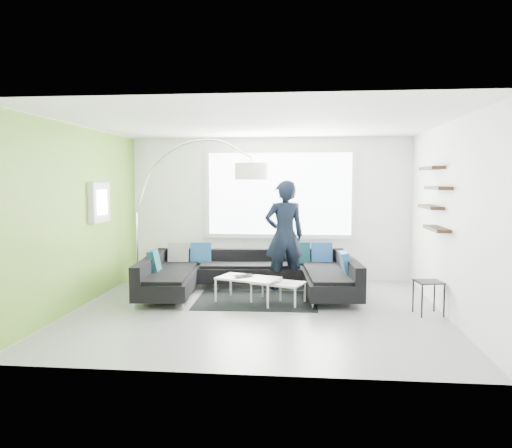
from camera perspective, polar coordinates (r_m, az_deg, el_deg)
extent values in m
plane|color=gray|center=(7.64, 0.15, -9.86)|extent=(5.50, 5.50, 0.00)
cube|color=white|center=(9.90, 1.55, 1.75)|extent=(5.50, 0.04, 2.80)
cube|color=white|center=(4.94, -2.65, -1.52)|extent=(5.50, 0.04, 2.80)
cube|color=white|center=(8.15, -19.47, 0.77)|extent=(0.04, 5.00, 2.80)
cube|color=white|center=(7.65, 21.12, 0.47)|extent=(0.04, 5.00, 2.80)
cube|color=white|center=(7.44, 0.16, 11.49)|extent=(5.50, 5.00, 0.04)
cube|color=#6B9E33|center=(8.14, -19.41, 0.77)|extent=(0.01, 5.00, 2.80)
cube|color=white|center=(9.83, 2.71, 3.48)|extent=(2.96, 0.06, 1.68)
cube|color=silver|center=(8.66, -17.41, 2.39)|extent=(0.12, 0.66, 0.66)
cube|color=black|center=(7.99, 19.66, 2.84)|extent=(0.20, 1.24, 0.95)
cube|color=black|center=(8.63, -0.79, -6.85)|extent=(3.74, 2.52, 0.37)
cube|color=black|center=(8.57, -0.80, -4.71)|extent=(3.74, 2.52, 0.28)
cube|color=navy|center=(8.56, -0.80, -4.34)|extent=(3.19, 0.48, 0.39)
cube|color=black|center=(8.25, 0.01, -8.70)|extent=(1.99, 1.48, 0.01)
cube|color=white|center=(8.08, 0.81, -7.56)|extent=(1.41, 1.10, 0.41)
cube|color=black|center=(7.78, 19.09, -7.98)|extent=(0.42, 0.42, 0.50)
imported|color=black|center=(8.92, 3.27, -1.31)|extent=(0.97, 0.86, 1.96)
imported|color=black|center=(8.05, -1.22, -6.02)|extent=(0.59, 0.59, 0.03)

